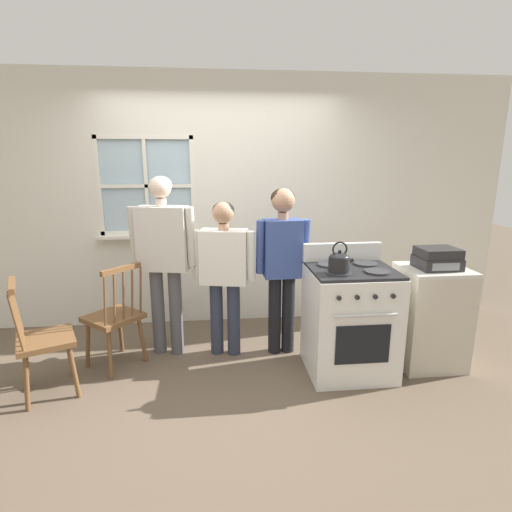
{
  "coord_description": "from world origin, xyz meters",
  "views": [
    {
      "loc": [
        -0.06,
        -2.99,
        1.8
      ],
      "look_at": [
        0.28,
        0.34,
        1.0
      ],
      "focal_mm": 28.0,
      "sensor_mm": 36.0,
      "label": 1
    }
  ],
  "objects_px": {
    "person_teen_center": "(224,265)",
    "potted_plant": "(151,228)",
    "chair_near_wall": "(43,341)",
    "kettle": "(339,261)",
    "side_counter": "(430,317)",
    "stove": "(350,319)",
    "person_adult_right": "(282,256)",
    "person_elderly_left": "(164,250)",
    "chair_by_window": "(115,318)",
    "stereo": "(437,258)"
  },
  "relations": [
    {
      "from": "stove",
      "to": "potted_plant",
      "type": "xyz_separation_m",
      "value": [
        -1.82,
        1.19,
        0.63
      ]
    },
    {
      "from": "person_elderly_left",
      "to": "stove",
      "type": "xyz_separation_m",
      "value": [
        1.6,
        -0.5,
        -0.54
      ]
    },
    {
      "from": "side_counter",
      "to": "person_adult_right",
      "type": "bearing_deg",
      "value": 164.04
    },
    {
      "from": "person_teen_center",
      "to": "potted_plant",
      "type": "bearing_deg",
      "value": 146.88
    },
    {
      "from": "chair_by_window",
      "to": "person_elderly_left",
      "type": "distance_m",
      "value": 0.74
    },
    {
      "from": "person_teen_center",
      "to": "stove",
      "type": "height_order",
      "value": "person_teen_center"
    },
    {
      "from": "stove",
      "to": "side_counter",
      "type": "xyz_separation_m",
      "value": [
        0.75,
        0.04,
        -0.02
      ]
    },
    {
      "from": "chair_near_wall",
      "to": "side_counter",
      "type": "distance_m",
      "value": 3.23
    },
    {
      "from": "kettle",
      "to": "person_teen_center",
      "type": "bearing_deg",
      "value": 148.08
    },
    {
      "from": "stove",
      "to": "kettle",
      "type": "xyz_separation_m",
      "value": [
        -0.16,
        -0.13,
        0.55
      ]
    },
    {
      "from": "chair_by_window",
      "to": "chair_near_wall",
      "type": "xyz_separation_m",
      "value": [
        -0.45,
        -0.4,
        0.0
      ]
    },
    {
      "from": "person_elderly_left",
      "to": "stove",
      "type": "distance_m",
      "value": 1.76
    },
    {
      "from": "chair_by_window",
      "to": "stereo",
      "type": "relative_size",
      "value": 2.78
    },
    {
      "from": "person_adult_right",
      "to": "stove",
      "type": "distance_m",
      "value": 0.82
    },
    {
      "from": "chair_near_wall",
      "to": "kettle",
      "type": "xyz_separation_m",
      "value": [
        2.32,
        -0.02,
        0.58
      ]
    },
    {
      "from": "person_adult_right",
      "to": "kettle",
      "type": "xyz_separation_m",
      "value": [
        0.36,
        -0.54,
        0.07
      ]
    },
    {
      "from": "chair_by_window",
      "to": "person_adult_right",
      "type": "distance_m",
      "value": 1.59
    },
    {
      "from": "chair_near_wall",
      "to": "chair_by_window",
      "type": "bearing_deg",
      "value": -71.81
    },
    {
      "from": "potted_plant",
      "to": "kettle",
      "type": "bearing_deg",
      "value": -38.67
    },
    {
      "from": "potted_plant",
      "to": "stereo",
      "type": "bearing_deg",
      "value": -24.54
    },
    {
      "from": "stereo",
      "to": "stove",
      "type": "bearing_deg",
      "value": -178.28
    },
    {
      "from": "stereo",
      "to": "potted_plant",
      "type": "bearing_deg",
      "value": 155.46
    },
    {
      "from": "chair_near_wall",
      "to": "person_elderly_left",
      "type": "relative_size",
      "value": 0.57
    },
    {
      "from": "person_adult_right",
      "to": "potted_plant",
      "type": "relative_size",
      "value": 5.54
    },
    {
      "from": "person_elderly_left",
      "to": "stereo",
      "type": "distance_m",
      "value": 2.4
    },
    {
      "from": "potted_plant",
      "to": "person_adult_right",
      "type": "bearing_deg",
      "value": -31.32
    },
    {
      "from": "chair_by_window",
      "to": "stereo",
      "type": "height_order",
      "value": "stereo"
    },
    {
      "from": "kettle",
      "to": "chair_by_window",
      "type": "bearing_deg",
      "value": 167.1
    },
    {
      "from": "person_elderly_left",
      "to": "side_counter",
      "type": "distance_m",
      "value": 2.46
    },
    {
      "from": "person_teen_center",
      "to": "side_counter",
      "type": "bearing_deg",
      "value": 0.15
    },
    {
      "from": "chair_by_window",
      "to": "side_counter",
      "type": "height_order",
      "value": "chair_by_window"
    },
    {
      "from": "chair_near_wall",
      "to": "person_teen_center",
      "type": "height_order",
      "value": "person_teen_center"
    },
    {
      "from": "kettle",
      "to": "chair_near_wall",
      "type": "bearing_deg",
      "value": 179.41
    },
    {
      "from": "kettle",
      "to": "side_counter",
      "type": "height_order",
      "value": "kettle"
    },
    {
      "from": "chair_by_window",
      "to": "stove",
      "type": "bearing_deg",
      "value": 122.88
    },
    {
      "from": "stereo",
      "to": "person_elderly_left",
      "type": "bearing_deg",
      "value": 168.53
    },
    {
      "from": "person_adult_right",
      "to": "potted_plant",
      "type": "xyz_separation_m",
      "value": [
        -1.29,
        0.79,
        0.15
      ]
    },
    {
      "from": "person_elderly_left",
      "to": "stereo",
      "type": "xyz_separation_m",
      "value": [
        2.35,
        -0.48,
        -0.03
      ]
    },
    {
      "from": "chair_near_wall",
      "to": "person_elderly_left",
      "type": "height_order",
      "value": "person_elderly_left"
    },
    {
      "from": "chair_near_wall",
      "to": "person_adult_right",
      "type": "relative_size",
      "value": 0.6
    },
    {
      "from": "stove",
      "to": "stereo",
      "type": "height_order",
      "value": "stove"
    },
    {
      "from": "person_elderly_left",
      "to": "person_adult_right",
      "type": "relative_size",
      "value": 1.07
    },
    {
      "from": "person_teen_center",
      "to": "chair_by_window",
      "type": "bearing_deg",
      "value": -160.19
    },
    {
      "from": "kettle",
      "to": "stereo",
      "type": "height_order",
      "value": "kettle"
    },
    {
      "from": "stove",
      "to": "person_adult_right",
      "type": "bearing_deg",
      "value": 142.05
    },
    {
      "from": "potted_plant",
      "to": "person_elderly_left",
      "type": "bearing_deg",
      "value": -72.81
    },
    {
      "from": "person_elderly_left",
      "to": "person_teen_center",
      "type": "bearing_deg",
      "value": 3.79
    },
    {
      "from": "kettle",
      "to": "stereo",
      "type": "xyz_separation_m",
      "value": [
        0.91,
        0.15,
        -0.04
      ]
    },
    {
      "from": "chair_by_window",
      "to": "stove",
      "type": "relative_size",
      "value": 0.87
    },
    {
      "from": "person_teen_center",
      "to": "stove",
      "type": "xyz_separation_m",
      "value": [
        1.06,
        -0.43,
        -0.4
      ]
    }
  ]
}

